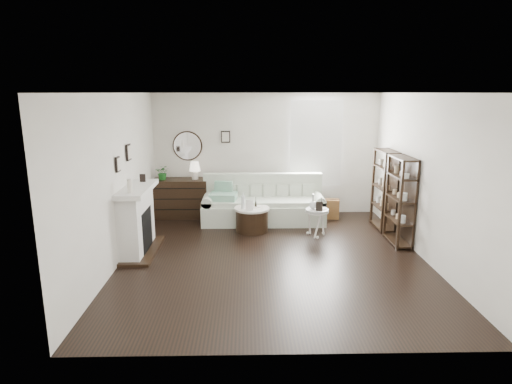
{
  "coord_description": "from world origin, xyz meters",
  "views": [
    {
      "loc": [
        -0.43,
        -6.76,
        2.7
      ],
      "look_at": [
        -0.27,
        0.8,
        0.94
      ],
      "focal_mm": 30.0,
      "sensor_mm": 36.0,
      "label": 1
    }
  ],
  "objects_px": {
    "sofa": "(263,206)",
    "dresser": "(179,198)",
    "drum_table": "(252,219)",
    "pedestal_table": "(317,211)"
  },
  "relations": [
    {
      "from": "sofa",
      "to": "pedestal_table",
      "type": "bearing_deg",
      "value": -45.37
    },
    {
      "from": "dresser",
      "to": "sofa",
      "type": "bearing_deg",
      "value": -11.91
    },
    {
      "from": "sofa",
      "to": "drum_table",
      "type": "xyz_separation_m",
      "value": [
        -0.25,
        -0.68,
        -0.08
      ]
    },
    {
      "from": "sofa",
      "to": "dresser",
      "type": "relative_size",
      "value": 2.02
    },
    {
      "from": "sofa",
      "to": "drum_table",
      "type": "bearing_deg",
      "value": -109.93
    },
    {
      "from": "dresser",
      "to": "pedestal_table",
      "type": "relative_size",
      "value": 2.37
    },
    {
      "from": "sofa",
      "to": "pedestal_table",
      "type": "relative_size",
      "value": 4.79
    },
    {
      "from": "sofa",
      "to": "dresser",
      "type": "height_order",
      "value": "sofa"
    },
    {
      "from": "sofa",
      "to": "dresser",
      "type": "distance_m",
      "value": 1.89
    },
    {
      "from": "sofa",
      "to": "drum_table",
      "type": "height_order",
      "value": "sofa"
    }
  ]
}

